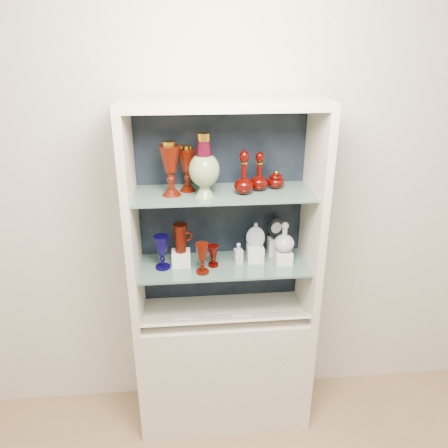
{
  "coord_description": "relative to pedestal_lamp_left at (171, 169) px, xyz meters",
  "views": [
    {
      "loc": [
        -0.2,
        -0.58,
        2.19
      ],
      "look_at": [
        0.0,
        1.53,
        1.3
      ],
      "focal_mm": 35.0,
      "sensor_mm": 36.0,
      "label": 1
    }
  ],
  "objects": [
    {
      "name": "cabinet_top_cap",
      "position": [
        0.27,
        -0.0,
        0.31
      ],
      "size": [
        1.0,
        0.4,
        0.04
      ],
      "primitive_type": "cube",
      "color": "beige",
      "rests_on": "cabinet_side_left"
    },
    {
      "name": "cameo_medallion",
      "position": [
        0.57,
        0.12,
        -0.39
      ],
      "size": [
        0.11,
        0.06,
        0.13
      ],
      "primitive_type": null,
      "rotation": [
        0.0,
        0.0,
        0.25
      ],
      "color": "black",
      "rests_on": "riser_cameo_medallion"
    },
    {
      "name": "cabinet_side_left",
      "position": [
        -0.21,
        -0.0,
        -0.28
      ],
      "size": [
        0.04,
        0.4,
        1.15
      ],
      "primitive_type": "cube",
      "color": "beige",
      "rests_on": "cabinet_base"
    },
    {
      "name": "cabinet_side_right",
      "position": [
        0.75,
        -0.0,
        -0.28
      ],
      "size": [
        0.04,
        0.4,
        1.15
      ],
      "primitive_type": "cube",
      "color": "beige",
      "rests_on": "cabinet_base"
    },
    {
      "name": "label_ledge",
      "position": [
        0.27,
        -0.11,
        -0.83
      ],
      "size": [
        0.92,
        0.17,
        0.09
      ],
      "primitive_type": "cube",
      "rotation": [
        -0.44,
        0.0,
        0.0
      ],
      "color": "beige",
      "rests_on": "cabinet_base"
    },
    {
      "name": "riser_cameo_medallion",
      "position": [
        0.57,
        0.12,
        -0.51
      ],
      "size": [
        0.08,
        0.08,
        0.1
      ],
      "primitive_type": "cube",
      "color": "silver",
      "rests_on": "shelf_lower"
    },
    {
      "name": "ruby_decanter_b",
      "position": [
        0.45,
        0.03,
        -0.03
      ],
      "size": [
        0.12,
        0.12,
        0.22
      ],
      "primitive_type": null,
      "rotation": [
        0.0,
        0.0,
        -0.36
      ],
      "color": "#400300",
      "rests_on": "shelf_upper"
    },
    {
      "name": "enamel_urn",
      "position": [
        0.17,
        -0.03,
        0.02
      ],
      "size": [
        0.18,
        0.18,
        0.32
      ],
      "primitive_type": null,
      "rotation": [
        0.0,
        0.0,
        0.2
      ],
      "color": "#07451D",
      "rests_on": "shelf_upper"
    },
    {
      "name": "cabinet_base",
      "position": [
        0.27,
        -0.0,
        -1.23
      ],
      "size": [
        1.0,
        0.4,
        0.75
      ],
      "primitive_type": "cube",
      "color": "beige",
      "rests_on": "ground"
    },
    {
      "name": "cabinet_back_panel",
      "position": [
        0.27,
        0.19,
        -0.28
      ],
      "size": [
        0.98,
        0.02,
        1.15
      ],
      "primitive_type": "cube",
      "color": "black",
      "rests_on": "cabinet_base"
    },
    {
      "name": "shelf_upper",
      "position": [
        0.27,
        0.02,
        -0.14
      ],
      "size": [
        0.92,
        0.34,
        0.01
      ],
      "primitive_type": "cube",
      "color": "slate",
      "rests_on": "cabinet_side_left"
    },
    {
      "name": "clear_square_bottle",
      "position": [
        0.35,
        0.02,
        -0.49
      ],
      "size": [
        0.05,
        0.05,
        0.12
      ],
      "primitive_type": null,
      "rotation": [
        0.0,
        0.0,
        0.18
      ],
      "color": "#ACB6C6",
      "rests_on": "shelf_lower"
    },
    {
      "name": "ruby_goblet_small",
      "position": [
        0.21,
        0.0,
        -0.5
      ],
      "size": [
        0.06,
        0.06,
        0.12
      ],
      "primitive_type": null,
      "rotation": [
        0.0,
        0.0,
        0.03
      ],
      "color": "#400300",
      "rests_on": "shelf_lower"
    },
    {
      "name": "wall_back",
      "position": [
        0.27,
        0.22,
        -0.21
      ],
      "size": [
        3.5,
        0.02,
        2.8
      ],
      "primitive_type": "cube",
      "color": "beige",
      "rests_on": "ground"
    },
    {
      "name": "riser_clear_round_decanter",
      "position": [
        0.6,
        0.01,
        -0.52
      ],
      "size": [
        0.09,
        0.09,
        0.07
      ],
      "primitive_type": "cube",
      "color": "silver",
      "rests_on": "shelf_lower"
    },
    {
      "name": "riser_flat_flask",
      "position": [
        0.44,
        0.04,
        -0.51
      ],
      "size": [
        0.09,
        0.09,
        0.09
      ],
      "primitive_type": "cube",
      "color": "silver",
      "rests_on": "shelf_lower"
    },
    {
      "name": "label_card_0",
      "position": [
        0.03,
        -0.11,
        -0.81
      ],
      "size": [
        0.1,
        0.06,
        0.03
      ],
      "primitive_type": "cube",
      "rotation": [
        -0.44,
        0.0,
        0.0
      ],
      "color": "white",
      "rests_on": "label_ledge"
    },
    {
      "name": "ruby_goblet_tall",
      "position": [
        0.15,
        -0.07,
        -0.47
      ],
      "size": [
        0.09,
        0.09,
        0.17
      ],
      "primitive_type": null,
      "rotation": [
        0.0,
        0.0,
        -0.33
      ],
      "color": "#4F0F04",
      "rests_on": "shelf_lower"
    },
    {
      "name": "shelf_lower",
      "position": [
        0.27,
        0.02,
        -0.56
      ],
      "size": [
        0.92,
        0.34,
        0.01
      ],
      "primitive_type": "cube",
      "color": "slate",
      "rests_on": "cabinet_side_left"
    },
    {
      "name": "label_card_1",
      "position": [
        0.35,
        -0.11,
        -0.81
      ],
      "size": [
        0.1,
        0.06,
        0.03
      ],
      "primitive_type": "cube",
      "rotation": [
        -0.44,
        0.0,
        0.0
      ],
      "color": "white",
      "rests_on": "label_ledge"
    },
    {
      "name": "cobalt_goblet",
      "position": [
        -0.07,
        0.0,
        -0.46
      ],
      "size": [
        0.1,
        0.1,
        0.19
      ],
      "primitive_type": null,
      "rotation": [
        0.0,
        0.0,
        0.21
      ],
      "color": "#080339",
      "rests_on": "shelf_lower"
    },
    {
      "name": "pedestal_lamp_right",
      "position": [
        0.08,
        0.06,
        -0.02
      ],
      "size": [
        0.1,
        0.1,
        0.24
      ],
      "primitive_type": null,
      "rotation": [
        0.0,
        0.0,
        -0.13
      ],
      "color": "#4F0F04",
      "rests_on": "shelf_upper"
    },
    {
      "name": "ruby_decanter_a",
      "position": [
        0.37,
        -0.02,
        -0.01
      ],
      "size": [
        0.13,
        0.13,
        0.25
      ],
      "primitive_type": null,
      "rotation": [
        0.0,
        0.0,
        0.37
      ],
      "color": "#400300",
      "rests_on": "shelf_upper"
    },
    {
      "name": "clear_round_decanter",
      "position": [
        0.6,
        0.01,
        -0.4
      ],
      "size": [
        0.13,
        0.13,
        0.17
      ],
      "primitive_type": null,
      "rotation": [
        0.0,
        0.0,
        0.19
      ],
      "color": "#ACB6C6",
      "rests_on": "riser_clear_round_decanter"
    },
    {
      "name": "riser_ruby_pitcher",
      "position": [
        0.03,
        0.04,
        -0.52
      ],
      "size": [
        0.1,
        0.1,
        0.08
      ],
      "primitive_type": "cube",
      "color": "silver",
      "rests_on": "shelf_lower"
    },
    {
      "name": "pedestal_lamp_left",
      "position": [
        0.0,
        0.0,
        0.0
      ],
      "size": [
        0.14,
        0.14,
        0.27
      ],
      "primitive_type": null,
      "rotation": [
        0.0,
        0.0,
        0.41
      ],
      "color": "#4F0F04",
      "rests_on": "shelf_upper"
    },
    {
      "name": "lidded_bowl",
      "position": [
        0.55,
        0.06,
        -0.09
      ],
      "size": [
        0.11,
        0.11,
        0.1
      ],
      "primitive_type": null,
      "rotation": [
        0.0,
        0.0,
        -0.23
      ],
      "color": "#400300",
      "rests_on": "shelf_upper"
    },
    {
      "name": "flat_flask",
      "position": [
        0.44,
        0.04,
        -0.4
      ],
      "size": [
        0.11,
        0.06,
        0.14
      ],
      "primitive_type": null,
      "rotation": [
        0.0,
        0.0,
        -0.16
      ],
      "color": "#A2AAB4",
      "rests_on": "riser_flat_flask"
    },
    {
      "name": "ruby_pitcher",
      "position": [
        0.03,
        0.04,
        -0.4
      ],
      "size": [
        0.13,
        0.08,
        0.16
      ],
      "primitive_type": null,
      "rotation": [
        0.0,
        0.0,
        0.07
      ],
      "color": "#4F0F04",
      "rests_on": "riser_ruby_pitcher"
    }
  ]
}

